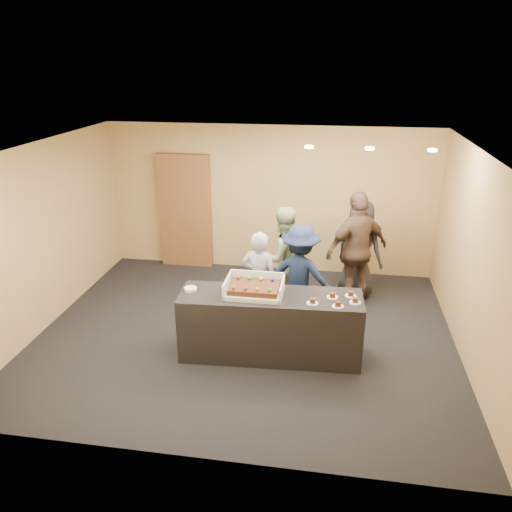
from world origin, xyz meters
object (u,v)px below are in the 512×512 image
object	(u,v)px
person_navy_man	(300,276)
person_brown_extra	(357,250)
person_sage_man	(282,258)
storage_cabinet	(185,211)
sheet_cake	(254,287)
cake_box	(255,290)
serving_counter	(270,325)
person_dark_suit	(359,249)
person_server_grey	(259,281)
plate_stack	(191,289)

from	to	relation	value
person_navy_man	person_brown_extra	bearing A→B (deg)	-126.46
person_sage_man	person_navy_man	size ratio (longest dim) A/B	1.08
person_sage_man	storage_cabinet	bearing A→B (deg)	-70.28
sheet_cake	person_sage_man	world-z (taller)	person_sage_man
cake_box	person_sage_man	bearing A→B (deg)	81.53
serving_counter	person_sage_man	size ratio (longest dim) A/B	1.42
cake_box	person_dark_suit	bearing A→B (deg)	55.67
person_brown_extra	person_dark_suit	xyz separation A→B (m)	(0.06, 0.39, -0.13)
cake_box	person_brown_extra	size ratio (longest dim) A/B	0.40
storage_cabinet	person_server_grey	world-z (taller)	storage_cabinet
cake_box	serving_counter	bearing A→B (deg)	-7.27
sheet_cake	person_server_grey	distance (m)	0.78
serving_counter	person_navy_man	world-z (taller)	person_navy_man
serving_counter	person_brown_extra	distance (m)	2.14
person_sage_man	person_navy_man	bearing A→B (deg)	88.49
person_server_grey	person_navy_man	distance (m)	0.61
person_server_grey	person_navy_man	bearing A→B (deg)	-150.95
sheet_cake	person_dark_suit	bearing A→B (deg)	56.01
cake_box	person_navy_man	distance (m)	1.06
person_server_grey	person_navy_man	world-z (taller)	person_navy_man
person_sage_man	person_brown_extra	world-z (taller)	person_brown_extra
person_navy_man	person_server_grey	bearing A→B (deg)	28.78
plate_stack	person_dark_suit	xyz separation A→B (m)	(2.28, 2.14, -0.10)
sheet_cake	person_navy_man	bearing A→B (deg)	60.48
person_sage_man	plate_stack	bearing A→B (deg)	19.69
person_navy_man	person_brown_extra	xyz separation A→B (m)	(0.84, 0.79, 0.16)
cake_box	person_brown_extra	world-z (taller)	person_brown_extra
serving_counter	person_dark_suit	xyz separation A→B (m)	(1.21, 2.12, 0.37)
cake_box	person_navy_man	xyz separation A→B (m)	(0.53, 0.91, -0.16)
person_brown_extra	person_dark_suit	distance (m)	0.41
plate_stack	storage_cabinet	bearing A→B (deg)	107.83
plate_stack	person_sage_man	distance (m)	1.81
plate_stack	person_server_grey	bearing A→B (deg)	43.28
serving_counter	sheet_cake	size ratio (longest dim) A/B	3.73
sheet_cake	person_navy_man	world-z (taller)	person_navy_man
cake_box	sheet_cake	distance (m)	0.06
storage_cabinet	person_sage_man	bearing A→B (deg)	-36.19
plate_stack	person_brown_extra	bearing A→B (deg)	38.18
person_sage_man	person_brown_extra	xyz separation A→B (m)	(1.16, 0.29, 0.10)
cake_box	person_sage_man	xyz separation A→B (m)	(0.21, 1.41, -0.10)
person_sage_man	person_dark_suit	world-z (taller)	person_sage_man
storage_cabinet	plate_stack	bearing A→B (deg)	-72.17
storage_cabinet	person_sage_man	xyz separation A→B (m)	(2.01, -1.47, -0.24)
storage_cabinet	plate_stack	world-z (taller)	storage_cabinet
person_navy_man	person_dark_suit	world-z (taller)	person_dark_suit
person_dark_suit	person_server_grey	bearing A→B (deg)	71.31
cake_box	person_server_grey	xyz separation A→B (m)	(-0.05, 0.71, -0.19)
sheet_cake	person_dark_suit	distance (m)	2.56
cake_box	plate_stack	xyz separation A→B (m)	(-0.86, -0.05, -0.03)
cake_box	plate_stack	distance (m)	0.86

